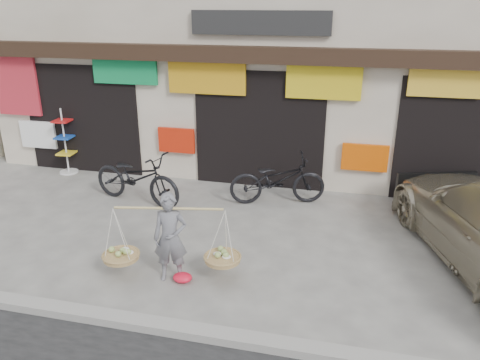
% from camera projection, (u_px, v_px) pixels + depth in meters
% --- Properties ---
extents(ground, '(70.00, 70.00, 0.00)m').
position_uv_depth(ground, '(218.00, 258.00, 8.04)').
color(ground, gray).
rests_on(ground, ground).
extents(kerb, '(70.00, 0.25, 0.12)m').
position_uv_depth(kerb, '(176.00, 329.00, 6.20)').
color(kerb, gray).
rests_on(kerb, ground).
extents(shophouse_block, '(14.00, 6.32, 7.00)m').
position_uv_depth(shophouse_block, '(281.00, 28.00, 12.63)').
color(shophouse_block, beige).
rests_on(shophouse_block, ground).
extents(street_vendor, '(2.13, 0.87, 1.45)m').
position_uv_depth(street_vendor, '(171.00, 242.00, 7.20)').
color(street_vendor, slate).
rests_on(street_vendor, ground).
extents(bike_0, '(2.31, 1.26, 1.15)m').
position_uv_depth(bike_0, '(137.00, 177.00, 10.06)').
color(bike_0, black).
rests_on(bike_0, ground).
extents(bike_2, '(2.18, 1.29, 1.08)m').
position_uv_depth(bike_2, '(277.00, 180.00, 10.04)').
color(bike_2, black).
rests_on(bike_2, ground).
extents(display_rack, '(0.46, 0.46, 1.67)m').
position_uv_depth(display_rack, '(66.00, 147.00, 11.80)').
color(display_rack, silver).
rests_on(display_rack, ground).
extents(red_bag, '(0.31, 0.25, 0.14)m').
position_uv_depth(red_bag, '(183.00, 278.00, 7.33)').
color(red_bag, red).
rests_on(red_bag, ground).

